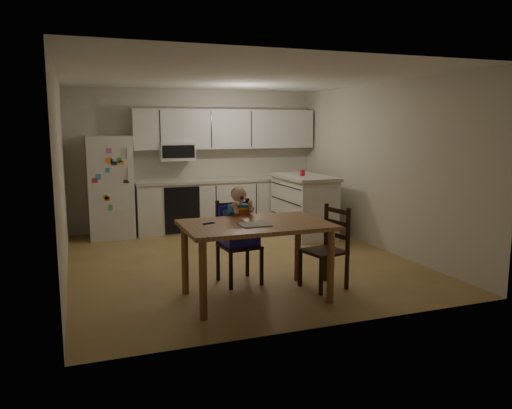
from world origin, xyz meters
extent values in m
cube|color=olive|center=(0.00, 0.00, -0.01)|extent=(4.50, 5.00, 0.01)
cube|color=beige|center=(0.00, 2.50, 1.25)|extent=(4.50, 0.02, 2.50)
cube|color=beige|center=(-2.25, 0.00, 1.25)|extent=(0.02, 5.00, 2.50)
cube|color=beige|center=(2.25, 0.00, 1.25)|extent=(0.02, 5.00, 2.50)
cube|color=white|center=(0.00, 0.00, 2.50)|extent=(4.50, 5.00, 0.01)
cube|color=silver|center=(-1.55, 2.15, 0.85)|extent=(0.72, 0.70, 1.70)
cube|color=silver|center=(0.53, 2.20, 0.43)|extent=(3.34, 0.60, 0.86)
cube|color=beige|center=(0.53, 2.19, 0.89)|extent=(3.37, 0.62, 0.05)
cube|color=black|center=(-0.39, 1.89, 0.43)|extent=(0.60, 0.02, 0.80)
cube|color=silver|center=(0.53, 2.33, 1.80)|extent=(3.34, 0.34, 0.70)
cube|color=silver|center=(-0.39, 2.30, 1.42)|extent=(0.60, 0.38, 0.33)
cube|color=silver|center=(1.56, 1.18, 0.49)|extent=(0.66, 1.33, 0.97)
cube|color=beige|center=(1.56, 1.18, 1.00)|extent=(0.73, 1.40, 0.06)
cylinder|color=red|center=(1.49, 1.11, 1.08)|extent=(0.08, 0.08, 0.10)
cube|color=brown|center=(-0.30, -1.52, 0.81)|extent=(1.56, 1.00, 0.04)
cylinder|color=brown|center=(-0.99, -1.94, 0.40)|extent=(0.08, 0.08, 0.79)
cylinder|color=brown|center=(-0.99, -1.11, 0.40)|extent=(0.08, 0.08, 0.79)
cylinder|color=brown|center=(0.39, -1.94, 0.40)|extent=(0.08, 0.08, 0.79)
cylinder|color=brown|center=(0.39, -1.11, 0.40)|extent=(0.08, 0.08, 0.79)
cube|color=#A3A3A7|center=(-0.36, -1.63, 0.84)|extent=(0.30, 0.26, 0.01)
cylinder|color=#231EBD|center=(-0.80, -1.41, 0.84)|extent=(0.12, 0.06, 0.02)
cube|color=black|center=(-0.30, -0.95, 0.45)|extent=(0.48, 0.48, 0.03)
cube|color=black|center=(-0.48, -1.17, 0.22)|extent=(0.04, 0.04, 0.44)
cube|color=black|center=(-0.52, -0.78, 0.22)|extent=(0.04, 0.04, 0.44)
cube|color=black|center=(-0.08, -1.13, 0.22)|extent=(0.04, 0.04, 0.44)
cube|color=black|center=(-0.13, -0.74, 0.22)|extent=(0.04, 0.04, 0.44)
cube|color=black|center=(-0.32, -0.76, 0.73)|extent=(0.44, 0.08, 0.52)
cube|color=#231EBD|center=(-0.30, -0.95, 0.52)|extent=(0.43, 0.39, 0.10)
cube|color=#231EBD|center=(-0.32, -0.81, 0.75)|extent=(0.40, 0.10, 0.35)
cube|color=#6071D4|center=(-0.30, -0.97, 0.58)|extent=(0.33, 0.30, 0.02)
cube|color=#2C6FB1|center=(-0.30, -0.94, 0.81)|extent=(0.24, 0.17, 0.27)
cube|color=red|center=(-0.30, -1.01, 0.80)|extent=(0.20, 0.03, 0.21)
sphere|color=beige|center=(-0.30, -0.95, 1.07)|extent=(0.19, 0.19, 0.18)
ellipsoid|color=olive|center=(-0.30, -0.95, 1.09)|extent=(0.19, 0.18, 0.15)
cube|color=black|center=(0.55, -1.47, 0.43)|extent=(0.50, 0.50, 0.03)
cube|color=black|center=(0.32, -1.33, 0.21)|extent=(0.04, 0.04, 0.42)
cube|color=black|center=(0.69, -1.25, 0.21)|extent=(0.04, 0.04, 0.42)
cube|color=black|center=(0.40, -1.70, 0.21)|extent=(0.04, 0.04, 0.42)
cube|color=black|center=(0.77, -1.62, 0.21)|extent=(0.04, 0.04, 0.42)
cube|color=black|center=(0.73, -1.43, 0.70)|extent=(0.12, 0.42, 0.50)
camera|label=1|loc=(-2.10, -6.44, 1.86)|focal=35.00mm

